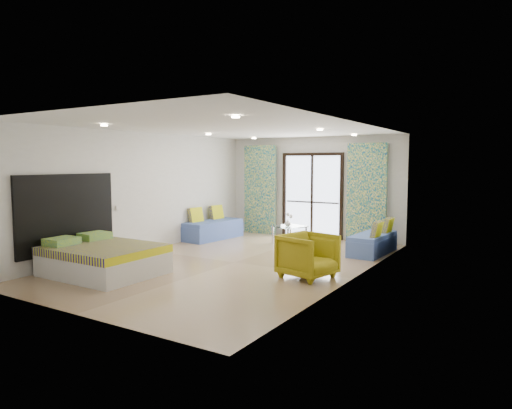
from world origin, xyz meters
The scene contains 24 objects.
floor centered at (0.00, 0.00, 0.00)m, with size 5.00×7.50×0.01m, color #9A7C5C, non-canonical shape.
ceiling centered at (0.00, 0.00, 2.70)m, with size 5.00×7.50×0.01m, color silver, non-canonical shape.
wall_back centered at (0.00, 3.75, 1.35)m, with size 5.00×0.01×2.70m, color silver, non-canonical shape.
wall_front centered at (0.00, -3.75, 1.35)m, with size 5.00×0.01×2.70m, color silver, non-canonical shape.
wall_left centered at (-2.50, 0.00, 1.35)m, with size 0.01×7.50×2.70m, color silver, non-canonical shape.
wall_right centered at (2.50, 0.00, 1.35)m, with size 0.01×7.50×2.70m, color silver, non-canonical shape.
balcony_door centered at (0.00, 3.72, 1.26)m, with size 1.76×0.08×2.28m.
balcony_rail centered at (0.00, 3.73, 0.95)m, with size 1.52×0.03×0.04m, color #595451.
curtain_left centered at (-1.55, 3.57, 1.25)m, with size 1.00×0.10×2.50m, color white.
curtain_right centered at (1.55, 3.57, 1.25)m, with size 1.00×0.10×2.50m, color white.
downlight_a centered at (-1.40, -2.00, 2.67)m, with size 0.12×0.12×0.02m, color #FFE0B2.
downlight_b centered at (1.40, -2.00, 2.67)m, with size 0.12×0.12×0.02m, color #FFE0B2.
downlight_c centered at (-1.40, 1.00, 2.67)m, with size 0.12×0.12×0.02m, color #FFE0B2.
downlight_d centered at (1.40, 1.00, 2.67)m, with size 0.12×0.12×0.02m, color #FFE0B2.
downlight_e centered at (-1.40, 3.00, 2.67)m, with size 0.12×0.12×0.02m, color #FFE0B2.
downlight_f centered at (1.40, 3.00, 2.67)m, with size 0.12×0.12×0.02m, color #FFE0B2.
headboard centered at (-2.46, -2.05, 1.05)m, with size 0.06×2.10×1.50m, color black.
switch_plate centered at (-2.47, -0.80, 1.05)m, with size 0.02×0.10×0.10m, color silver.
bed centered at (-1.48, -2.05, 0.28)m, with size 1.91×1.56×0.66m.
daybed_left centered at (-2.12, 2.08, 0.27)m, with size 0.83×1.79×0.86m.
daybed_right centered at (2.11, 2.36, 0.24)m, with size 0.68×1.61×0.78m.
coffee_table centered at (-0.05, 2.50, 0.40)m, with size 0.88×0.88×0.78m.
vase centered at (-0.07, 2.45, 0.53)m, with size 0.16×0.16×0.16m, color white.
armchair centered at (1.79, -0.34, 0.43)m, with size 0.83×0.78×0.86m, color #9E8F14.
Camera 1 is at (5.14, -7.51, 2.01)m, focal length 32.00 mm.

